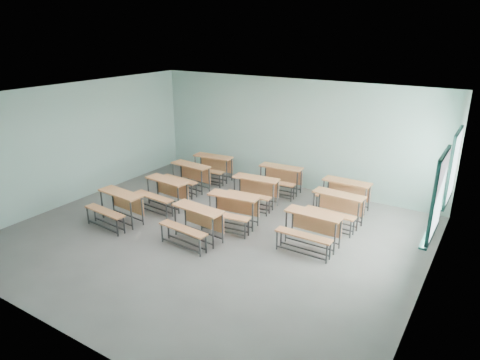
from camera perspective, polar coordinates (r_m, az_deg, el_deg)
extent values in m
cube|color=slate|center=(10.02, -3.55, -7.44)|extent=(9.00, 8.00, 0.02)
cube|color=white|center=(9.02, -3.99, 11.07)|extent=(9.00, 8.00, 0.02)
cube|color=#9FC6BD|center=(12.73, 6.89, 6.14)|extent=(9.00, 0.02, 3.20)
cube|color=#9FC6BD|center=(6.83, -24.00, -7.82)|extent=(9.00, 0.02, 3.20)
cube|color=#9FC6BD|center=(12.49, -20.86, 4.72)|extent=(0.02, 8.00, 3.20)
cube|color=#9FC6BD|center=(7.82, 24.22, -4.35)|extent=(0.02, 8.00, 3.20)
cube|color=#17423D|center=(10.67, 25.90, -2.24)|extent=(0.06, 1.20, 0.06)
cube|color=#17423D|center=(10.25, 27.18, 5.78)|extent=(0.06, 1.20, 0.06)
cube|color=#17423D|center=(9.89, 26.13, 0.84)|extent=(0.06, 0.06, 1.60)
cube|color=#17423D|center=(10.98, 26.89, 2.45)|extent=(0.06, 0.06, 1.60)
cube|color=#17423D|center=(10.43, 26.53, 1.69)|extent=(0.04, 0.04, 1.48)
cube|color=#17423D|center=(10.43, 26.53, 1.69)|extent=(0.04, 1.08, 0.04)
cube|color=#17423D|center=(10.69, 25.65, -2.50)|extent=(0.14, 1.28, 0.04)
cube|color=white|center=(10.43, 26.66, 1.66)|extent=(0.01, 1.08, 1.48)
cube|color=#17423D|center=(8.82, 24.19, -6.43)|extent=(0.06, 1.20, 0.06)
cube|color=#17423D|center=(8.31, 25.66, 3.18)|extent=(0.06, 1.20, 0.06)
cube|color=#17423D|center=(8.00, 24.30, -3.06)|extent=(0.06, 0.06, 1.60)
cube|color=#17423D|center=(9.07, 25.44, -0.64)|extent=(0.06, 0.06, 1.60)
cube|color=#17423D|center=(8.54, 24.91, -1.77)|extent=(0.04, 0.04, 1.48)
cube|color=#17423D|center=(8.54, 24.91, -1.77)|extent=(0.04, 1.08, 0.04)
cube|color=#17423D|center=(8.85, 23.88, -6.73)|extent=(0.14, 1.28, 0.04)
cube|color=white|center=(8.53, 25.07, -1.80)|extent=(0.01, 1.08, 1.48)
cube|color=#C97B48|center=(10.79, -15.66, -1.70)|extent=(1.27, 0.52, 0.04)
cube|color=#C97B48|center=(11.01, -14.74, -2.94)|extent=(1.17, 0.12, 0.43)
cylinder|color=#3C3F42|center=(11.28, -17.92, -3.11)|extent=(0.04, 0.04, 0.73)
cylinder|color=#3C3F42|center=(10.43, -14.26, -4.64)|extent=(0.04, 0.04, 0.73)
cylinder|color=#3C3F42|center=(11.45, -16.58, -2.62)|extent=(0.04, 0.04, 0.73)
cylinder|color=#3C3F42|center=(10.61, -12.89, -4.08)|extent=(0.04, 0.04, 0.73)
cube|color=#3C3F42|center=(10.95, -16.03, -5.11)|extent=(1.13, 0.13, 0.03)
cube|color=#3C3F42|center=(11.13, -14.69, -4.57)|extent=(1.13, 0.13, 0.03)
cube|color=#C97B48|center=(10.64, -17.61, -4.00)|extent=(1.26, 0.36, 0.04)
cylinder|color=#3C3F42|center=(11.13, -19.62, -4.49)|extent=(0.04, 0.04, 0.43)
cylinder|color=#3C3F42|center=(10.26, -16.05, -6.17)|extent=(0.04, 0.04, 0.43)
cylinder|color=#3C3F42|center=(11.22, -18.79, -4.18)|extent=(0.04, 0.04, 0.43)
cylinder|color=#3C3F42|center=(10.36, -15.19, -5.81)|extent=(0.04, 0.04, 0.43)
cube|color=#3C3F42|center=(10.74, -17.83, -5.93)|extent=(1.13, 0.13, 0.03)
cube|color=#3C3F42|center=(10.84, -16.99, -5.60)|extent=(1.13, 0.13, 0.03)
cube|color=#C97B48|center=(9.58, -5.63, -3.80)|extent=(1.27, 0.51, 0.04)
cube|color=#C97B48|center=(9.83, -4.82, -5.13)|extent=(1.17, 0.12, 0.43)
cylinder|color=#3C3F42|center=(9.99, -8.62, -5.33)|extent=(0.04, 0.04, 0.73)
cylinder|color=#3C3F42|center=(9.29, -3.63, -7.17)|extent=(0.04, 0.04, 0.73)
cylinder|color=#3C3F42|center=(10.20, -7.30, -4.72)|extent=(0.04, 0.04, 0.73)
cylinder|color=#3C3F42|center=(9.51, -2.33, -6.46)|extent=(0.04, 0.04, 0.73)
cube|color=#3C3F42|center=(9.75, -6.16, -7.61)|extent=(1.13, 0.12, 0.03)
cube|color=#3C3F42|center=(9.96, -4.86, -6.93)|extent=(1.13, 0.12, 0.03)
cube|color=#C97B48|center=(9.38, -7.61, -6.47)|extent=(1.25, 0.36, 0.04)
cylinder|color=#3C3F42|center=(9.80, -10.35, -6.96)|extent=(0.04, 0.04, 0.43)
cylinder|color=#3C3F42|center=(9.07, -5.38, -8.99)|extent=(0.04, 0.04, 0.43)
cylinder|color=#3C3F42|center=(9.91, -9.53, -6.57)|extent=(0.04, 0.04, 0.43)
cylinder|color=#3C3F42|center=(9.20, -4.55, -8.53)|extent=(0.04, 0.04, 0.43)
cube|color=#3C3F42|center=(9.49, -7.93, -8.65)|extent=(1.13, 0.12, 0.03)
cube|color=#3C3F42|center=(9.61, -7.11, -8.22)|extent=(1.13, 0.12, 0.03)
cube|color=#C97B48|center=(11.44, -9.75, -0.01)|extent=(1.27, 0.51, 0.04)
cube|color=#C97B48|center=(11.67, -8.99, -1.21)|extent=(1.17, 0.12, 0.43)
cylinder|color=#3C3F42|center=(11.87, -12.11, -1.43)|extent=(0.04, 0.04, 0.73)
cylinder|color=#3C3F42|center=(11.09, -8.22, -2.72)|extent=(0.04, 0.04, 0.73)
cylinder|color=#3C3F42|center=(12.07, -10.94, -0.98)|extent=(0.04, 0.04, 0.73)
cylinder|color=#3C3F42|center=(11.30, -7.04, -2.22)|extent=(0.04, 0.04, 0.73)
cube|color=#3C3F42|center=(11.57, -10.16, -3.26)|extent=(1.13, 0.13, 0.03)
cube|color=#3C3F42|center=(11.78, -8.99, -2.77)|extent=(1.13, 0.13, 0.03)
cube|color=#C97B48|center=(11.24, -11.48, -2.16)|extent=(1.26, 0.36, 0.04)
cylinder|color=#3C3F42|center=(11.67, -13.63, -2.72)|extent=(0.04, 0.04, 0.43)
cylinder|color=#3C3F42|center=(10.87, -9.77, -4.14)|extent=(0.04, 0.04, 0.43)
cylinder|color=#3C3F42|center=(11.79, -12.90, -2.44)|extent=(0.04, 0.04, 0.43)
cylinder|color=#3C3F42|center=(11.00, -9.04, -3.82)|extent=(0.04, 0.04, 0.43)
cube|color=#3C3F42|center=(11.32, -11.72, -4.02)|extent=(1.13, 0.13, 0.03)
cube|color=#3C3F42|center=(11.43, -10.99, -3.71)|extent=(1.13, 0.13, 0.03)
cube|color=#C97B48|center=(10.23, -0.84, -2.12)|extent=(1.28, 0.56, 0.04)
cube|color=#C97B48|center=(10.51, -0.37, -3.36)|extent=(1.17, 0.17, 0.43)
cylinder|color=#3C3F42|center=(10.49, -4.02, -3.89)|extent=(0.04, 0.04, 0.73)
cylinder|color=#3C3F42|center=(10.03, 1.69, -5.00)|extent=(0.04, 0.04, 0.73)
cylinder|color=#3C3F42|center=(10.76, -3.17, -3.25)|extent=(0.04, 0.04, 0.73)
cylinder|color=#3C3F42|center=(10.31, 2.42, -4.30)|extent=(0.04, 0.04, 0.73)
cube|color=#3C3F42|center=(10.36, -1.22, -5.76)|extent=(1.13, 0.17, 0.03)
cube|color=#3C3F42|center=(10.63, -0.43, -5.07)|extent=(1.13, 0.17, 0.03)
cube|color=#C97B48|center=(9.95, -2.08, -4.72)|extent=(1.26, 0.41, 0.04)
cylinder|color=#3C3F42|center=(10.22, -5.16, -5.54)|extent=(0.04, 0.04, 0.43)
cylinder|color=#3C3F42|center=(9.74, 0.67, -6.77)|extent=(0.04, 0.04, 0.43)
cylinder|color=#3C3F42|center=(10.37, -4.62, -5.12)|extent=(0.04, 0.04, 0.43)
cylinder|color=#3C3F42|center=(9.90, 1.14, -6.31)|extent=(0.04, 0.04, 0.43)
cube|color=#3C3F42|center=(10.02, -2.31, -6.82)|extent=(1.13, 0.17, 0.03)
cube|color=#3C3F42|center=(10.18, -1.80, -6.38)|extent=(1.13, 0.17, 0.03)
cube|color=#C97B48|center=(9.40, 9.79, -4.46)|extent=(1.24, 0.41, 0.04)
cube|color=#C97B48|center=(9.70, 10.13, -5.76)|extent=(1.18, 0.02, 0.43)
cylinder|color=#3C3F42|center=(9.63, 6.15, -6.20)|extent=(0.04, 0.04, 0.73)
cylinder|color=#3C3F42|center=(9.25, 12.51, -7.73)|extent=(0.04, 0.04, 0.73)
cylinder|color=#3C3F42|center=(9.90, 7.01, -5.49)|extent=(0.04, 0.04, 0.73)
cylinder|color=#3C3F42|center=(9.54, 13.21, -6.93)|extent=(0.04, 0.04, 0.73)
cube|color=#3C3F42|center=(9.55, 9.18, -8.38)|extent=(1.13, 0.03, 0.03)
cube|color=#3C3F42|center=(9.82, 9.95, -7.59)|extent=(1.13, 0.03, 0.03)
cube|color=#C97B48|center=(9.12, 8.46, -7.32)|extent=(1.24, 0.26, 0.04)
cylinder|color=#3C3F42|center=(9.36, 4.94, -8.02)|extent=(0.04, 0.04, 0.43)
cylinder|color=#3C3F42|center=(8.97, 11.47, -9.70)|extent=(0.04, 0.04, 0.43)
cylinder|color=#3C3F42|center=(9.51, 5.49, -7.55)|extent=(0.04, 0.04, 0.43)
cylinder|color=#3C3F42|center=(9.13, 11.93, -9.17)|extent=(0.04, 0.04, 0.43)
cube|color=#3C3F42|center=(9.21, 8.09, -9.58)|extent=(1.13, 0.03, 0.03)
cube|color=#3C3F42|center=(9.37, 8.59, -9.07)|extent=(1.13, 0.03, 0.03)
cube|color=#C97B48|center=(12.60, -6.60, 2.00)|extent=(1.27, 0.52, 0.04)
cube|color=#C97B48|center=(12.83, -5.97, 0.87)|extent=(1.17, 0.12, 0.43)
cylinder|color=#3C3F42|center=(12.99, -8.86, 0.64)|extent=(0.04, 0.04, 0.73)
cylinder|color=#3C3F42|center=(12.24, -5.13, -0.40)|extent=(0.04, 0.04, 0.73)
cylinder|color=#3C3F42|center=(13.21, -7.84, 1.02)|extent=(0.04, 0.04, 0.73)
cylinder|color=#3C3F42|center=(12.47, -4.12, 0.02)|extent=(0.04, 0.04, 0.73)
cube|color=#3C3F42|center=(12.70, -7.00, -0.98)|extent=(1.13, 0.13, 0.03)
cube|color=#3C3F42|center=(12.92, -5.99, -0.57)|extent=(1.13, 0.13, 0.03)
cube|color=#C97B48|center=(12.36, -8.12, 0.08)|extent=(1.26, 0.36, 0.04)
cylinder|color=#3C3F42|center=(12.76, -10.19, -0.51)|extent=(0.04, 0.04, 0.43)
cylinder|color=#3C3F42|center=(12.00, -6.47, -1.64)|extent=(0.04, 0.04, 0.43)
cylinder|color=#3C3F42|center=(12.89, -9.56, -0.27)|extent=(0.04, 0.04, 0.43)
cylinder|color=#3C3F42|center=(12.13, -5.84, -1.37)|extent=(0.04, 0.04, 0.43)
cube|color=#3C3F42|center=(12.42, -8.36, -1.62)|extent=(1.13, 0.13, 0.03)
cube|color=#3C3F42|center=(12.55, -7.73, -1.36)|extent=(1.13, 0.13, 0.03)
cube|color=#C97B48|center=(11.41, 2.16, 0.23)|extent=(1.27, 0.54, 0.04)
cube|color=#C97B48|center=(11.69, 2.52, -0.95)|extent=(1.17, 0.14, 0.43)
cylinder|color=#3C3F42|center=(11.64, -0.75, -1.40)|extent=(0.04, 0.04, 0.73)
cylinder|color=#3C3F42|center=(11.20, 4.43, -2.32)|extent=(0.04, 0.04, 0.73)
cylinder|color=#3C3F42|center=(11.91, -0.03, -0.88)|extent=(0.04, 0.04, 0.73)
cylinder|color=#3C3F42|center=(11.49, 5.05, -1.76)|extent=(0.04, 0.04, 0.73)
cube|color=#3C3F42|center=(11.51, 1.78, -3.07)|extent=(1.13, 0.15, 0.03)
cube|color=#3C3F42|center=(11.79, 2.45, -2.51)|extent=(1.13, 0.15, 0.03)
cube|color=#C97B48|center=(11.10, 1.08, -2.03)|extent=(1.26, 0.38, 0.04)
cylinder|color=#3C3F42|center=(11.34, -1.73, -2.81)|extent=(0.04, 0.04, 0.43)
cylinder|color=#3C3F42|center=(10.90, 3.56, -3.82)|extent=(0.04, 0.04, 0.43)
cylinder|color=#3C3F42|center=(11.50, -1.27, -2.48)|extent=(0.04, 0.04, 0.43)
cylinder|color=#3C3F42|center=(11.06, 3.96, -3.46)|extent=(0.04, 0.04, 0.43)
cube|color=#3C3F42|center=(11.16, 0.86, -3.93)|extent=(1.13, 0.15, 0.03)
cube|color=#3C3F42|center=(11.32, 1.28, -3.57)|extent=(1.13, 0.15, 0.03)
cube|color=#C97B48|center=(10.58, 13.05, -1.89)|extent=(1.25, 0.47, 0.04)
cube|color=#C97B48|center=(10.87, 13.30, -3.13)|extent=(1.18, 0.07, 0.43)
cylinder|color=#3C3F42|center=(10.79, 9.77, -3.46)|extent=(0.04, 0.04, 0.73)
cylinder|color=#3C3F42|center=(10.41, 15.43, -4.79)|extent=(0.04, 0.04, 0.73)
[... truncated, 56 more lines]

